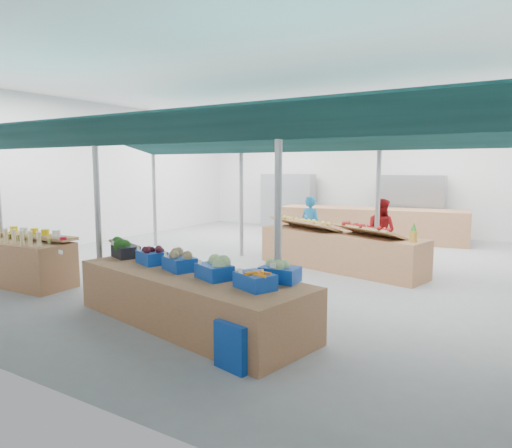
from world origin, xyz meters
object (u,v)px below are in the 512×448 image
object	(u,v)px
bottle_shelf	(28,262)
vendor_right	(380,231)
crate_stack	(238,344)
fruit_counter	(339,251)
veg_counter	(190,298)
vendor_left	(311,226)

from	to	relation	value
bottle_shelf	vendor_right	distance (m)	7.64
crate_stack	vendor_right	xyz separation A→B (m)	(-0.24, 6.50, 0.50)
fruit_counter	crate_stack	distance (m)	5.47
veg_counter	bottle_shelf	bearing A→B (deg)	-169.76
veg_counter	vendor_right	distance (m)	5.75
veg_counter	fruit_counter	bearing A→B (deg)	94.14
vendor_left	veg_counter	bearing A→B (deg)	109.15
crate_stack	vendor_right	size ratio (longest dim) A/B	0.35
fruit_counter	vendor_left	xyz separation A→B (m)	(-1.20, 1.10, 0.36)
veg_counter	fruit_counter	world-z (taller)	fruit_counter
veg_counter	vendor_right	size ratio (longest dim) A/B	2.52
veg_counter	vendor_left	size ratio (longest dim) A/B	2.52
crate_stack	veg_counter	bearing A→B (deg)	148.20
fruit_counter	vendor_left	size ratio (longest dim) A/B	2.50
bottle_shelf	vendor_right	size ratio (longest dim) A/B	1.27
fruit_counter	vendor_right	distance (m)	1.30
bottle_shelf	veg_counter	size ratio (longest dim) A/B	0.51
bottle_shelf	vendor_right	bearing A→B (deg)	43.42
fruit_counter	veg_counter	bearing A→B (deg)	-84.47
bottle_shelf	veg_counter	distance (m)	4.09
bottle_shelf	veg_counter	bearing A→B (deg)	-4.21
veg_counter	fruit_counter	xyz separation A→B (m)	(0.58, 4.52, 0.04)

